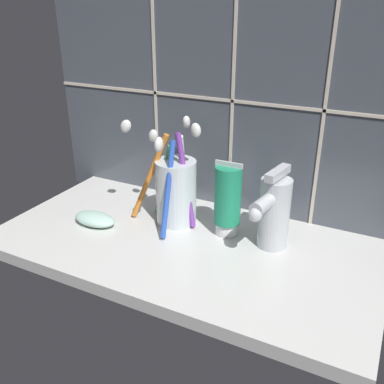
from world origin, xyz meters
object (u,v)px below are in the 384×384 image
(sink_faucet, at_px, (273,211))
(soap_bar, at_px, (95,219))
(toothbrush_cup, at_px, (175,188))
(toothpaste_tube, at_px, (228,200))

(sink_faucet, height_order, soap_bar, sink_faucet)
(toothbrush_cup, height_order, toothpaste_tube, toothbrush_cup)
(sink_faucet, distance_m, soap_bar, 0.30)
(toothpaste_tube, xyz_separation_m, sink_faucet, (0.08, -0.01, 0.00))
(toothpaste_tube, bearing_deg, soap_bar, -160.89)
(sink_faucet, bearing_deg, toothbrush_cup, -82.75)
(toothbrush_cup, bearing_deg, toothpaste_tube, 0.40)
(sink_faucet, xyz_separation_m, soap_bar, (-0.29, -0.07, -0.05))
(toothpaste_tube, distance_m, sink_faucet, 0.08)
(soap_bar, bearing_deg, sink_faucet, 13.18)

